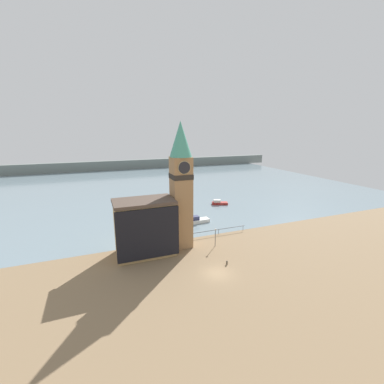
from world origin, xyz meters
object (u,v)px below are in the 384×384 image
object	(u,v)px
clock_tower	(181,183)
boat_near	(197,220)
boat_far	(219,203)
pier_building	(145,227)
mooring_bollard_near	(227,262)
lamp_post	(215,234)

from	to	relation	value
clock_tower	boat_near	bearing A→B (deg)	54.86
boat_far	pier_building	bearing A→B (deg)	-118.85
boat_near	mooring_bollard_near	size ratio (longest dim) A/B	8.68
boat_near	boat_far	size ratio (longest dim) A/B	1.16
clock_tower	boat_far	distance (m)	31.23
pier_building	mooring_bollard_near	world-z (taller)	pier_building
mooring_bollard_near	clock_tower	bearing A→B (deg)	115.77
pier_building	boat_far	bearing A→B (deg)	41.26
boat_near	lamp_post	size ratio (longest dim) A/B	1.61
boat_near	mooring_bollard_near	world-z (taller)	boat_near
boat_far	mooring_bollard_near	xyz separation A→B (m)	(-14.61, -31.15, -0.16)
mooring_bollard_near	lamp_post	world-z (taller)	lamp_post
lamp_post	clock_tower	bearing A→B (deg)	155.81
pier_building	lamp_post	bearing A→B (deg)	-7.70
clock_tower	mooring_bollard_near	world-z (taller)	clock_tower
clock_tower	boat_near	distance (m)	16.90
clock_tower	pier_building	bearing A→B (deg)	-172.90
boat_near	lamp_post	bearing A→B (deg)	-98.89
boat_far	lamp_post	world-z (taller)	lamp_post
clock_tower	boat_far	world-z (taller)	clock_tower
pier_building	clock_tower	bearing A→B (deg)	7.10
mooring_bollard_near	boat_near	bearing A→B (deg)	82.02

